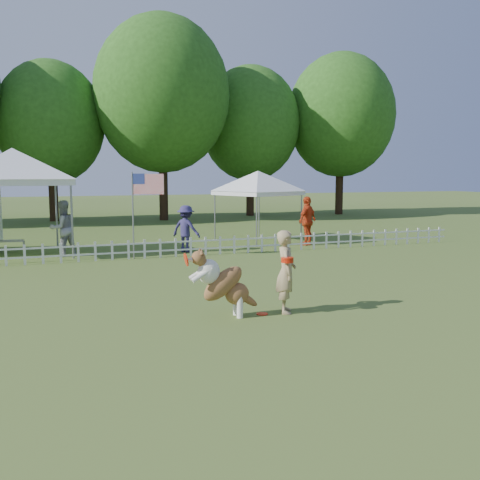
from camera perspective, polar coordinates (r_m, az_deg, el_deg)
The scene contains 15 objects.
ground at distance 10.64m, azimuth 0.95°, elevation -7.25°, with size 120.00×120.00×0.00m, color #37541A.
picket_fence at distance 17.18m, azimuth -7.68°, elevation -0.84°, with size 22.00×0.08×0.60m, color white, non-canonical shape.
handler at distance 10.17m, azimuth 4.93°, elevation -3.39°, with size 0.58×0.38×1.58m, color tan.
dog at distance 9.80m, azimuth -1.71°, elevation -4.66°, with size 1.24×0.41×1.28m, color brown, non-canonical shape.
frisbee_on_turf at distance 10.17m, azimuth 2.38°, elevation -7.87°, with size 0.22×0.22×0.02m, color red.
canopy_tent_left at distance 18.73m, azimuth -22.92°, elevation 3.61°, with size 3.28×3.28×3.39m, color white, non-canonical shape.
canopy_tent_right at distance 21.07m, azimuth 1.92°, elevation 3.54°, with size 2.62×2.62×2.71m, color white, non-canonical shape.
flag_pole at distance 16.93m, azimuth -11.35°, elevation 2.56°, with size 1.04×0.11×2.71m, color gray, non-canonical shape.
spectator_a at distance 18.10m, azimuth -18.38°, elevation 1.18°, with size 0.88×0.68×1.80m, color #949599.
spectator_b at distance 18.21m, azimuth -5.78°, elevation 1.20°, with size 1.03×0.59×1.59m, color navy.
spectator_c at distance 20.09m, azimuth 7.19°, elevation 2.05°, with size 1.07×0.44×1.82m, color red.
tree_center_left at distance 32.18m, azimuth -19.53°, elevation 10.64°, with size 6.00×6.00×9.80m, color #254F16, non-canonical shape.
tree_center_right at distance 31.55m, azimuth -8.31°, elevation 13.60°, with size 7.60×7.60×12.60m, color #254F16, non-canonical shape.
tree_right at distance 34.65m, azimuth 1.10°, elevation 11.24°, with size 6.20×6.20×10.40m, color #254F16, non-canonical shape.
tree_far_right at distance 36.47m, azimuth 10.69°, elevation 11.70°, with size 7.00×7.00×11.40m, color #254F16, non-canonical shape.
Camera 1 is at (-3.80, -9.59, 2.61)m, focal length 40.00 mm.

